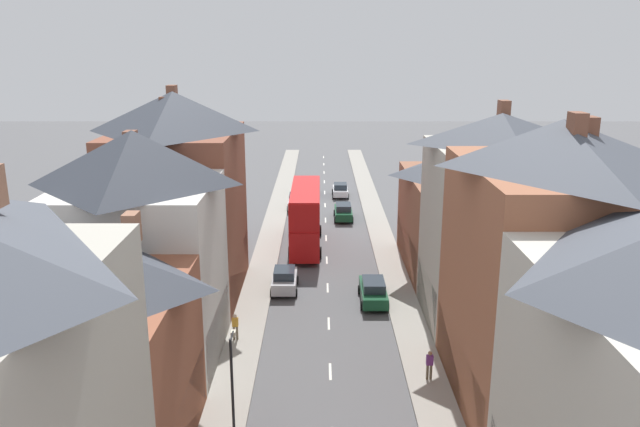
% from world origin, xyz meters
% --- Properties ---
extents(pavement_left, '(2.20, 104.00, 0.14)m').
position_xyz_m(pavement_left, '(-5.10, 38.00, 0.07)').
color(pavement_left, gray).
rests_on(pavement_left, ground).
extents(pavement_right, '(2.20, 104.00, 0.14)m').
position_xyz_m(pavement_right, '(5.10, 38.00, 0.07)').
color(pavement_right, gray).
rests_on(pavement_right, ground).
extents(centre_line_dashes, '(0.14, 97.80, 0.01)m').
position_xyz_m(centre_line_dashes, '(0.00, 36.00, 0.01)').
color(centre_line_dashes, silver).
rests_on(centre_line_dashes, ground).
extents(terrace_row_left, '(8.00, 46.79, 14.51)m').
position_xyz_m(terrace_row_left, '(-10.19, 11.25, 6.47)').
color(terrace_row_left, brown).
rests_on(terrace_row_left, ground).
extents(terrace_row_right, '(8.00, 53.22, 14.44)m').
position_xyz_m(terrace_row_right, '(10.19, 12.46, 6.17)').
color(terrace_row_right, '#B2704C').
rests_on(terrace_row_right, ground).
extents(double_decker_bus_lead, '(2.74, 10.80, 5.30)m').
position_xyz_m(double_decker_bus_lead, '(-1.81, 39.45, 2.82)').
color(double_decker_bus_lead, red).
rests_on(double_decker_bus_lead, ground).
extents(car_near_blue, '(1.90, 4.38, 1.65)m').
position_xyz_m(car_near_blue, '(-3.10, 52.58, 0.83)').
color(car_near_blue, silver).
rests_on(car_near_blue, ground).
extents(car_near_silver, '(1.90, 4.55, 1.67)m').
position_xyz_m(car_near_silver, '(3.10, 27.43, 0.84)').
color(car_near_silver, '#144728').
rests_on(car_near_silver, ground).
extents(car_parked_right_a, '(1.90, 4.12, 1.62)m').
position_xyz_m(car_parked_right_a, '(-1.80, 59.00, 0.81)').
color(car_parked_right_a, navy).
rests_on(car_parked_right_a, ground).
extents(car_mid_black, '(1.90, 3.85, 1.71)m').
position_xyz_m(car_mid_black, '(-3.10, 29.49, 0.85)').
color(car_mid_black, '#B7BABF').
rests_on(car_mid_black, ground).
extents(car_parked_left_b, '(1.90, 3.83, 1.58)m').
position_xyz_m(car_parked_left_b, '(1.80, 57.98, 0.80)').
color(car_parked_left_b, silver).
rests_on(car_parked_left_b, ground).
extents(car_mid_white, '(1.90, 4.41, 1.64)m').
position_xyz_m(car_mid_white, '(1.80, 48.28, 0.83)').
color(car_mid_white, '#144728').
rests_on(car_mid_white, ground).
extents(pedestrian_mid_left, '(0.36, 0.22, 1.61)m').
position_xyz_m(pedestrian_mid_left, '(5.18, 16.98, 1.03)').
color(pedestrian_mid_left, brown).
rests_on(pedestrian_mid_left, pavement_right).
extents(pedestrian_mid_right, '(0.36, 0.22, 1.61)m').
position_xyz_m(pedestrian_mid_right, '(-5.60, 21.57, 1.03)').
color(pedestrian_mid_right, brown).
rests_on(pedestrian_mid_right, pavement_left).
extents(street_lamp, '(0.20, 1.12, 5.50)m').
position_xyz_m(street_lamp, '(-4.25, 11.08, 3.24)').
color(street_lamp, black).
rests_on(street_lamp, ground).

